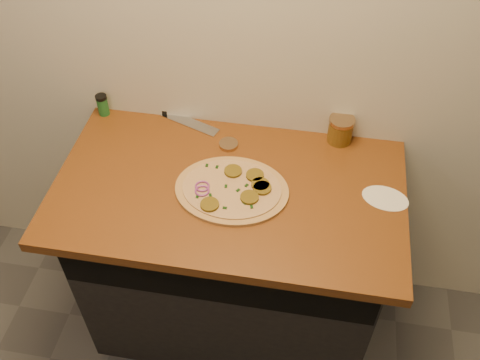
% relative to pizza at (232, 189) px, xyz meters
% --- Properties ---
extents(cabinet, '(1.10, 0.60, 0.86)m').
position_rel_pizza_xyz_m(cabinet, '(-0.02, 0.05, -0.48)').
color(cabinet, black).
rests_on(cabinet, ground).
extents(countertop, '(1.20, 0.70, 0.04)m').
position_rel_pizza_xyz_m(countertop, '(-0.02, 0.02, -0.03)').
color(countertop, brown).
rests_on(countertop, cabinet).
extents(pizza, '(0.38, 0.38, 0.03)m').
position_rel_pizza_xyz_m(pizza, '(0.00, 0.00, 0.00)').
color(pizza, tan).
rests_on(pizza, countertop).
extents(chefs_knife, '(0.35, 0.16, 0.02)m').
position_rel_pizza_xyz_m(chefs_knife, '(-0.31, 0.35, -0.00)').
color(chefs_knife, '#B7BAC1').
rests_on(chefs_knife, countertop).
extents(mason_jar_lid, '(0.09, 0.09, 0.01)m').
position_rel_pizza_xyz_m(mason_jar_lid, '(-0.05, 0.22, -0.00)').
color(mason_jar_lid, tan).
rests_on(mason_jar_lid, countertop).
extents(salsa_jar, '(0.09, 0.09, 0.10)m').
position_rel_pizza_xyz_m(salsa_jar, '(0.34, 0.32, 0.04)').
color(salsa_jar, '#A72410').
rests_on(salsa_jar, countertop).
extents(spice_shaker, '(0.04, 0.04, 0.09)m').
position_rel_pizza_xyz_m(spice_shaker, '(-0.57, 0.32, 0.03)').
color(spice_shaker, '#1E6029').
rests_on(spice_shaker, countertop).
extents(flour_spill, '(0.19, 0.19, 0.00)m').
position_rel_pizza_xyz_m(flour_spill, '(0.51, 0.05, -0.01)').
color(flour_spill, white).
rests_on(flour_spill, countertop).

